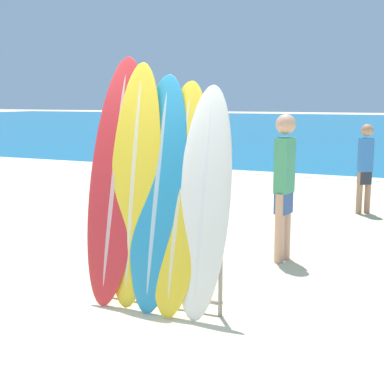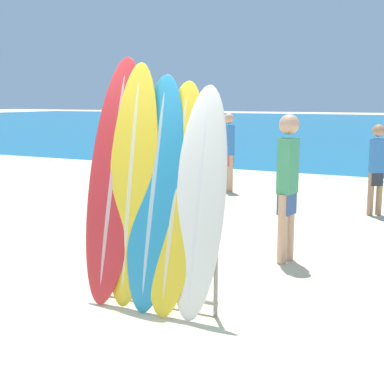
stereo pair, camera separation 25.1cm
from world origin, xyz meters
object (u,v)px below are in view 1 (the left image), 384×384
object	(u,v)px
surfboard_slot_0	(116,180)
person_mid_beach	(365,165)
surfboard_slot_1	(134,185)
person_far_left	(284,182)
surfboard_rack	(158,254)
surfboard_slot_2	(158,193)
surfboard_slot_3	(179,198)
surfboard_slot_4	(203,202)
person_near_water	(216,149)

from	to	relation	value
surfboard_slot_0	person_mid_beach	distance (m)	5.51
surfboard_slot_1	surfboard_slot_0	bearing A→B (deg)	173.80
person_far_left	surfboard_rack	bearing A→B (deg)	169.21
surfboard_slot_2	person_mid_beach	size ratio (longest dim) A/B	1.42
surfboard_slot_1	surfboard_slot_2	bearing A→B (deg)	-0.18
surfboard_slot_0	surfboard_slot_2	distance (m)	0.49
surfboard_slot_3	surfboard_slot_4	xyz separation A→B (m)	(0.25, -0.02, -0.02)
surfboard_slot_3	person_mid_beach	xyz separation A→B (m)	(1.10, 5.22, -0.23)
surfboard_slot_1	surfboard_slot_4	distance (m)	0.73
surfboard_rack	surfboard_slot_3	size ratio (longest dim) A/B	0.61
surfboard_slot_3	person_mid_beach	world-z (taller)	surfboard_slot_3
surfboard_slot_4	person_mid_beach	size ratio (longest dim) A/B	1.35
surfboard_slot_3	person_far_left	size ratio (longest dim) A/B	1.20
surfboard_rack	surfboard_slot_4	world-z (taller)	surfboard_slot_4
surfboard_slot_4	person_far_left	world-z (taller)	surfboard_slot_4
surfboard_slot_0	person_near_water	distance (m)	6.46
surfboard_slot_0	surfboard_slot_1	xyz separation A→B (m)	(0.22, -0.02, -0.04)
surfboard_slot_1	person_near_water	world-z (taller)	surfboard_slot_1
surfboard_slot_4	surfboard_slot_1	bearing A→B (deg)	178.92
surfboard_slot_4	surfboard_slot_0	bearing A→B (deg)	177.71
surfboard_slot_3	person_far_left	distance (m)	1.99
surfboard_slot_0	surfboard_slot_1	size ratio (longest dim) A/B	1.03
surfboard_rack	surfboard_slot_2	bearing A→B (deg)	34.49
surfboard_rack	person_near_water	world-z (taller)	person_near_water
surfboard_slot_4	person_far_left	size ratio (longest dim) A/B	1.17
surfboard_slot_1	person_mid_beach	xyz separation A→B (m)	(1.57, 5.22, -0.31)
surfboard_slot_0	surfboard_slot_4	distance (m)	0.96
surfboard_rack	person_far_left	bearing A→B (deg)	69.36
surfboard_slot_4	person_near_water	bearing A→B (deg)	110.30
surfboard_slot_0	surfboard_slot_2	xyz separation A→B (m)	(0.48, -0.02, -0.09)
surfboard_slot_2	surfboard_slot_3	xyz separation A→B (m)	(0.22, 0.00, -0.03)
surfboard_slot_0	person_near_water	xyz separation A→B (m)	(-1.40, 6.30, -0.28)
person_near_water	person_far_left	bearing A→B (deg)	154.60
surfboard_slot_0	person_far_left	world-z (taller)	surfboard_slot_0
surfboard_rack	person_far_left	distance (m)	2.11
surfboard_slot_2	surfboard_slot_4	distance (m)	0.47
person_mid_beach	surfboard_slot_4	bearing A→B (deg)	-136.67
surfboard_slot_0	surfboard_slot_3	distance (m)	0.71
surfboard_slot_0	person_far_left	distance (m)	2.26
surfboard_rack	surfboard_slot_4	bearing A→B (deg)	-1.34
person_near_water	person_far_left	distance (m)	5.11
person_near_water	person_mid_beach	bearing A→B (deg)	-165.00
surfboard_rack	surfboard_slot_4	distance (m)	0.72
person_far_left	person_near_water	bearing A→B (deg)	40.39
surfboard_slot_2	person_far_left	xyz separation A→B (m)	(0.72, 1.92, -0.13)
surfboard_slot_0	surfboard_rack	bearing A→B (deg)	-3.24
surfboard_slot_0	surfboard_slot_3	world-z (taller)	surfboard_slot_0
surfboard_slot_2	surfboard_slot_3	size ratio (longest dim) A/B	1.03
surfboard_slot_1	surfboard_slot_4	xyz separation A→B (m)	(0.73, -0.01, -0.11)
surfboard_rack	person_far_left	world-z (taller)	person_far_left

